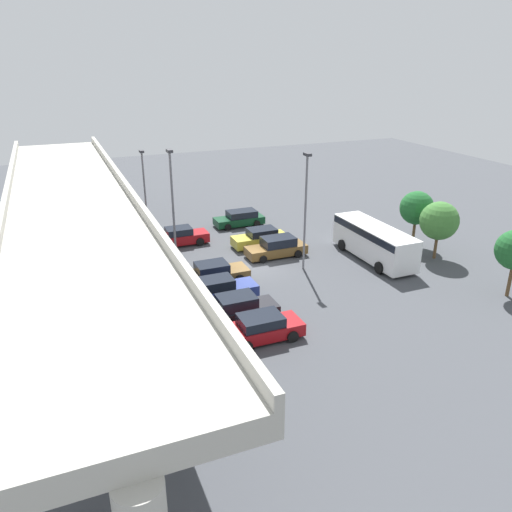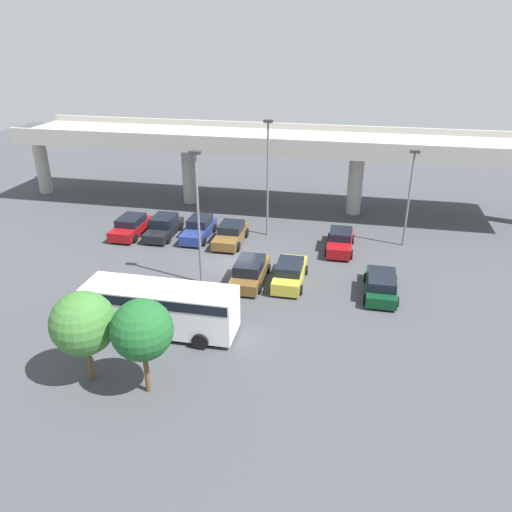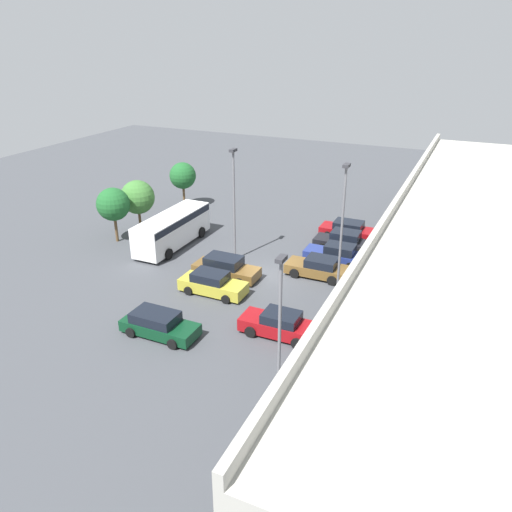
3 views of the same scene
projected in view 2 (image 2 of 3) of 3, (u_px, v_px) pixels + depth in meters
ground_plane at (237, 263)px, 35.56m from camera, size 99.05×99.05×0.00m
highway_overpass at (270, 145)px, 44.20m from camera, size 47.51×7.60×7.14m
parked_car_0 at (131, 226)px, 40.20m from camera, size 2.15×4.48×1.49m
parked_car_1 at (164, 227)px, 40.09m from camera, size 2.10×4.65×1.59m
parked_car_2 at (199, 229)px, 39.72m from camera, size 1.99×4.67×1.57m
parked_car_3 at (231, 234)px, 38.74m from camera, size 2.12×4.57×1.49m
parked_car_4 at (250, 271)px, 32.74m from camera, size 2.09×4.88×1.59m
parked_car_5 at (290, 273)px, 32.57m from camera, size 2.01×4.64×1.54m
parked_car_6 at (340, 241)px, 37.48m from camera, size 2.01×4.67×1.52m
parked_car_7 at (381, 284)px, 31.16m from camera, size 2.08×4.65×1.44m
shuttle_bus at (160, 305)px, 27.00m from camera, size 8.32×2.70×2.69m
lamp_post_near_aisle at (268, 171)px, 38.28m from camera, size 0.70×0.35×9.14m
lamp_post_mid_lot at (410, 191)px, 36.72m from camera, size 0.70×0.35×7.37m
lamp_post_by_overpass at (198, 210)px, 30.81m from camera, size 0.70×0.35×8.72m
tree_front_centre at (83, 324)px, 22.57m from camera, size 2.99×2.99×4.61m
tree_front_right at (142, 330)px, 21.72m from camera, size 2.78×2.78×4.70m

